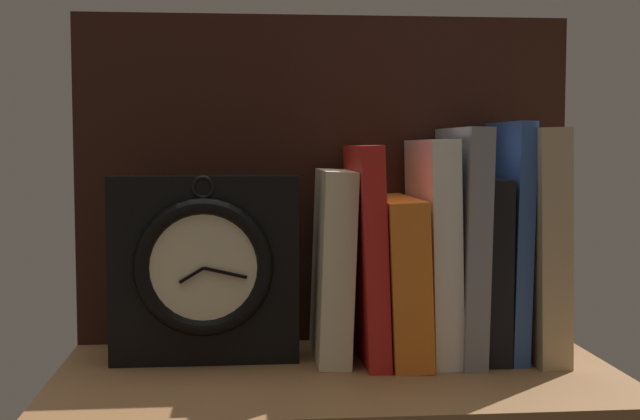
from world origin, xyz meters
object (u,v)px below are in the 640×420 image
Objects in this scene: book_orange_pandolfini at (398,277)px; book_white_catcher at (433,248)px; book_tan_shortstories at (531,242)px; framed_clock at (205,268)px; book_red_requiem at (366,252)px; book_black_skeptic at (484,267)px; book_gray_chess at (460,242)px; book_cream_twain at (337,264)px; book_blue_modern at (506,239)px.

book_white_catcher is (3.77, -0.00, 3.10)cm from book_orange_pandolfini.
book_tan_shortstories reaches higher than framed_clock.
book_red_requiem is at bearing 180.00° from book_orange_pandolfini.
book_black_skeptic is 5.80cm from book_tan_shortstories.
book_red_requiem is at bearing 180.00° from book_gray_chess.
book_orange_pandolfini is 0.70× the size of book_tan_shortstories.
book_gray_chess is 1.00× the size of book_tan_shortstories.
book_cream_twain is at bearing 180.00° from book_gray_chess.
book_white_catcher is (10.34, -0.00, 1.61)cm from book_cream_twain.
book_orange_pandolfini is at bearing 180.00° from book_gray_chess.
book_blue_modern is (15.32, 0.00, 1.23)cm from book_red_requiem.
book_blue_modern is at bearing 0.00° from book_white_catcher.
book_gray_chess is at bearing 0.00° from book_white_catcher.
book_tan_shortstories is 35.23cm from framed_clock.
book_cream_twain is 1.05× the size of book_black_skeptic.
book_red_requiem is 0.93× the size of book_tan_shortstories.
book_cream_twain is at bearing 2.29° from framed_clock.
book_blue_modern is 1.28× the size of framed_clock.
book_gray_chess is at bearing 0.00° from book_orange_pandolfini.
book_orange_pandolfini is 0.68× the size of book_blue_modern.
book_black_skeptic is (16.06, 0.00, -0.44)cm from book_cream_twain.
book_white_catcher is at bearing 1.31° from framed_clock.
book_white_catcher reaches higher than book_black_skeptic.
book_tan_shortstories reaches higher than book_orange_pandolfini.
book_tan_shortstories is (14.64, 0.00, 3.70)cm from book_orange_pandolfini.
book_gray_chess is at bearing 0.00° from book_red_requiem.
book_red_requiem is 0.92× the size of book_gray_chess.
book_cream_twain reaches higher than framed_clock.
book_tan_shortstories is 1.25× the size of framed_clock.
book_blue_modern reaches higher than framed_clock.
book_tan_shortstories is (21.22, 0.00, 2.21)cm from book_cream_twain.
framed_clock is at bearing -177.71° from book_cream_twain.
book_red_requiem is 13.05cm from book_black_skeptic.
book_red_requiem is at bearing 180.00° from book_white_catcher.
book_tan_shortstories is (7.88, 0.00, -0.01)cm from book_gray_chess.
book_gray_chess is 1.25× the size of framed_clock.
book_cream_twain is 21.33cm from book_tan_shortstories.
book_gray_chess reaches higher than framed_clock.
book_white_catcher reaches higher than book_orange_pandolfini.
book_orange_pandolfini is 0.70× the size of book_gray_chess.
book_cream_twain is 0.88× the size of book_red_requiem.
book_blue_modern is (5.10, 0.00, 0.31)cm from book_gray_chess.
book_tan_shortstories reaches higher than book_black_skeptic.
framed_clock is (-24.27, -0.56, -1.76)cm from book_white_catcher.
book_orange_pandolfini is at bearing 0.00° from book_cream_twain.
book_red_requiem is at bearing 180.00° from book_black_skeptic.
book_red_requiem is 1.18× the size of book_black_skeptic.
book_blue_modern reaches higher than book_orange_pandolfini.
book_gray_chess is 3.81cm from book_black_skeptic.
framed_clock is at bearing -179.01° from book_blue_modern.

